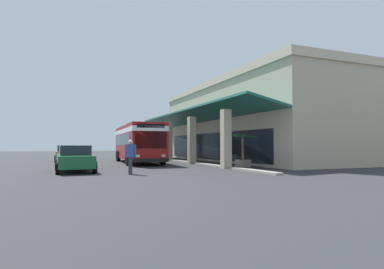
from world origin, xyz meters
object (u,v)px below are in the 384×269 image
at_px(parked_sedan_green, 75,158).
at_px(potted_palm, 243,157).
at_px(parked_sedan_tan, 67,153).
at_px(transit_bus, 138,141).
at_px(pedestrian, 131,155).

height_order(parked_sedan_green, potted_palm, potted_palm).
distance_m(parked_sedan_tan, parked_sedan_green, 12.56).
xyz_separation_m(transit_bus, parked_sedan_tan, (-4.71, -5.49, -1.10)).
distance_m(parked_sedan_green, potted_palm, 10.75).
bearing_deg(pedestrian, potted_palm, 107.34).
distance_m(pedestrian, potted_palm, 8.58).
bearing_deg(transit_bus, parked_sedan_tan, -130.62).
relative_size(parked_sedan_tan, pedestrian, 2.51).
distance_m(parked_sedan_tan, pedestrian, 15.62).
bearing_deg(pedestrian, parked_sedan_green, -137.78).
bearing_deg(parked_sedan_tan, transit_bus, 49.38).
distance_m(parked_sedan_green, pedestrian, 3.82).
xyz_separation_m(transit_bus, potted_palm, (8.12, 5.41, -1.20)).
height_order(parked_sedan_green, pedestrian, pedestrian).
bearing_deg(pedestrian, parked_sedan_tan, -169.96).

